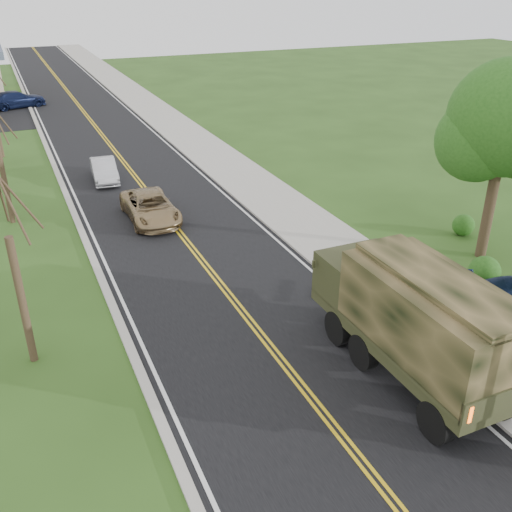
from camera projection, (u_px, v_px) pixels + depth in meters
road at (95, 127)px, 44.84m from camera, size 8.00×120.00×0.01m
curb_right at (147, 121)px, 46.33m from camera, size 0.30×120.00×0.12m
sidewalk_right at (168, 119)px, 46.97m from camera, size 3.20×120.00×0.10m
curb_left at (40, 131)px, 43.32m from camera, size 0.30×120.00×0.10m
leafy_tree at (505, 127)px, 21.83m from camera, size 4.83×4.50×8.10m
bare_tree_a at (19, 286)px, 16.56m from camera, size 1.93×2.26×6.08m
bare_tree_b at (3, 173)px, 26.46m from camera, size 1.83×2.14×5.73m
military_truck at (416, 315)px, 16.19m from camera, size 2.58×7.26×3.61m
suv_champagne at (150, 207)px, 27.53m from camera, size 2.19×4.73×1.31m
sedan_silver at (104, 170)px, 32.83m from camera, size 1.61×3.88×1.25m
lot_car_navy at (16, 99)px, 50.83m from camera, size 5.49×3.56×1.48m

